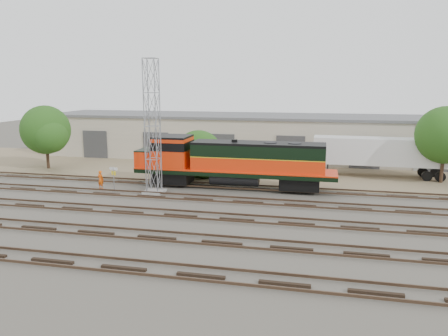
% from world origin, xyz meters
% --- Properties ---
extents(ground, '(140.00, 140.00, 0.00)m').
position_xyz_m(ground, '(0.00, 0.00, 0.00)').
color(ground, '#47423A').
rests_on(ground, ground).
extents(dirt_strip, '(80.00, 16.00, 0.02)m').
position_xyz_m(dirt_strip, '(0.00, 15.00, 0.01)').
color(dirt_strip, '#726047').
rests_on(dirt_strip, ground).
extents(tracks, '(80.00, 20.40, 0.28)m').
position_xyz_m(tracks, '(0.00, -3.00, 0.08)').
color(tracks, black).
rests_on(tracks, ground).
extents(warehouse, '(58.40, 10.40, 5.30)m').
position_xyz_m(warehouse, '(0.04, 22.98, 2.65)').
color(warehouse, beige).
rests_on(warehouse, ground).
extents(locomotive, '(17.71, 3.11, 4.26)m').
position_xyz_m(locomotive, '(-2.30, 6.00, 2.43)').
color(locomotive, black).
rests_on(locomotive, tracks).
extents(signal_tower, '(1.64, 1.64, 11.13)m').
position_xyz_m(signal_tower, '(-8.32, 3.00, 5.41)').
color(signal_tower, gray).
rests_on(signal_tower, ground).
extents(sign_post, '(0.86, 0.29, 2.17)m').
position_xyz_m(sign_post, '(-11.80, 2.57, 1.52)').
color(sign_post, gray).
rests_on(sign_post, ground).
extents(worker, '(0.67, 0.51, 1.63)m').
position_xyz_m(worker, '(-13.45, 3.32, 0.81)').
color(worker, '#F3570D').
rests_on(worker, ground).
extents(semi_trailer, '(12.65, 2.79, 3.88)m').
position_xyz_m(semi_trailer, '(11.23, 14.03, 2.44)').
color(semi_trailer, silver).
rests_on(semi_trailer, ground).
extents(tree_west, '(5.49, 5.23, 6.85)m').
position_xyz_m(tree_west, '(-23.40, 10.42, 4.09)').
color(tree_west, '#382619').
rests_on(tree_west, ground).
extents(tree_mid, '(5.13, 4.88, 4.88)m').
position_xyz_m(tree_mid, '(-6.28, 10.30, 2.03)').
color(tree_mid, '#382619').
rests_on(tree_mid, ground).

